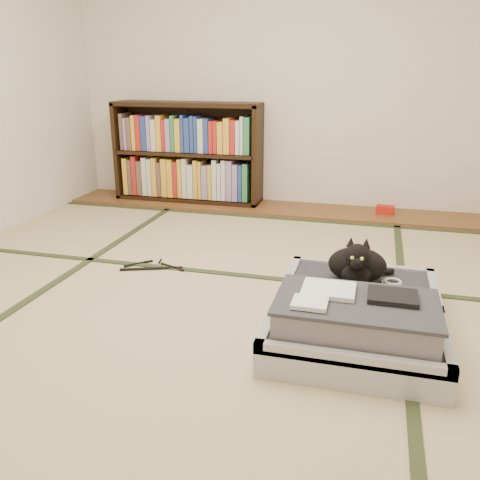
# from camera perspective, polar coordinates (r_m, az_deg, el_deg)

# --- Properties ---
(floor) EXTENTS (4.50, 4.50, 0.00)m
(floor) POSITION_cam_1_polar(r_m,az_deg,el_deg) (2.80, -2.87, -6.98)
(floor) COLOR tan
(floor) RESTS_ON ground
(wood_strip) EXTENTS (4.00, 0.50, 0.02)m
(wood_strip) POSITION_cam_1_polar(r_m,az_deg,el_deg) (4.63, 4.71, 3.54)
(wood_strip) COLOR brown
(wood_strip) RESTS_ON ground
(red_item) EXTENTS (0.16, 0.11, 0.07)m
(red_item) POSITION_cam_1_polar(r_m,az_deg,el_deg) (4.58, 15.99, 3.29)
(red_item) COLOR red
(red_item) RESTS_ON wood_strip
(room_shell) EXTENTS (4.50, 4.50, 4.50)m
(room_shell) POSITION_cam_1_polar(r_m,az_deg,el_deg) (2.54, -3.44, 24.29)
(room_shell) COLOR white
(room_shell) RESTS_ON ground
(tatami_borders) EXTENTS (4.00, 4.50, 0.01)m
(tatami_borders) POSITION_cam_1_polar(r_m,az_deg,el_deg) (3.23, -0.19, -3.27)
(tatami_borders) COLOR #2D381E
(tatami_borders) RESTS_ON ground
(bookcase) EXTENTS (1.39, 0.32, 0.92)m
(bookcase) POSITION_cam_1_polar(r_m,az_deg,el_deg) (4.85, -5.89, 9.52)
(bookcase) COLOR black
(bookcase) RESTS_ON wood_strip
(suitcase) EXTENTS (0.78, 1.04, 0.31)m
(suitcase) POSITION_cam_1_polar(r_m,az_deg,el_deg) (2.48, 12.92, -8.26)
(suitcase) COLOR #AAABAF
(suitcase) RESTS_ON floor
(cat) EXTENTS (0.35, 0.35, 0.28)m
(cat) POSITION_cam_1_polar(r_m,az_deg,el_deg) (2.69, 13.04, -2.72)
(cat) COLOR black
(cat) RESTS_ON suitcase
(cable_coil) EXTENTS (0.11, 0.11, 0.03)m
(cable_coil) POSITION_cam_1_polar(r_m,az_deg,el_deg) (2.76, 16.70, -4.60)
(cable_coil) COLOR white
(cable_coil) RESTS_ON suitcase
(hanger) EXTENTS (0.40, 0.25, 0.01)m
(hanger) POSITION_cam_1_polar(r_m,az_deg,el_deg) (3.30, -9.70, -2.98)
(hanger) COLOR black
(hanger) RESTS_ON floor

